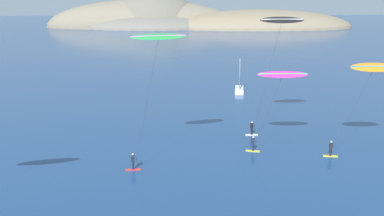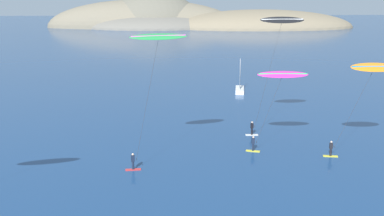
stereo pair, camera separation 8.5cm
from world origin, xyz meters
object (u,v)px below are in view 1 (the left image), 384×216
Objects in this scene: kitesurfer_black at (280,29)px; kitesurfer_green at (156,47)px; kitesurfer_orange at (371,74)px; sailboat_near at (239,88)px; kitesurfer_magenta at (280,80)px.

kitesurfer_black is 17.31m from kitesurfer_green.
sailboat_near is at bearing 104.01° from kitesurfer_orange.
kitesurfer_orange reaches higher than kitesurfer_magenta.
kitesurfer_green is at bearing -174.37° from kitesurfer_orange.
kitesurfer_green is (-13.26, -35.21, 11.22)m from sailboat_near.
sailboat_near is 0.68× the size of kitesurfer_magenta.
kitesurfer_black is (0.64, -24.93, 12.02)m from sailboat_near.
sailboat_near is at bearing 69.36° from kitesurfer_green.
kitesurfer_magenta is (12.77, 4.16, -4.05)m from kitesurfer_green.
sailboat_near is 39.26m from kitesurfer_green.
kitesurfer_orange is (8.75, -2.04, 0.98)m from kitesurfer_magenta.
kitesurfer_orange reaches higher than sailboat_near.
sailboat_near is 31.86m from kitesurfer_magenta.
kitesurfer_black reaches higher than sailboat_near.
kitesurfer_green is 1.50× the size of kitesurfer_magenta.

